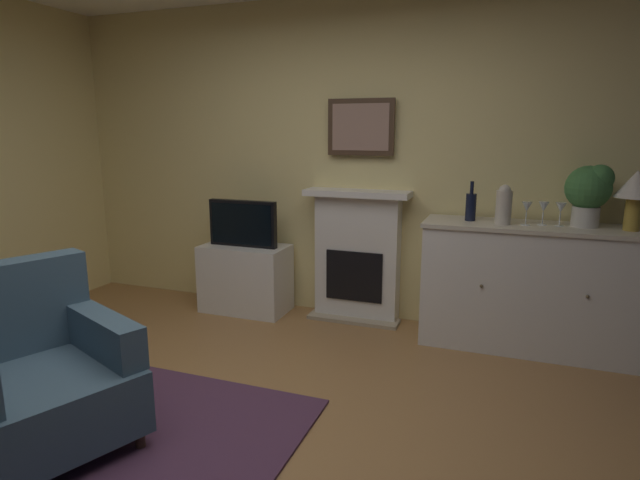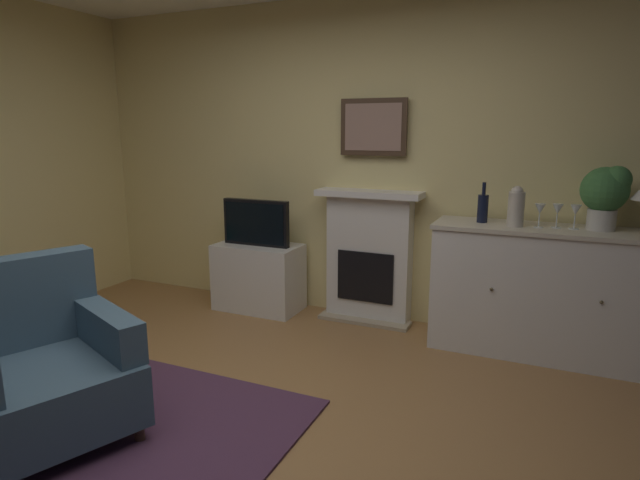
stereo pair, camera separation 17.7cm
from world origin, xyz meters
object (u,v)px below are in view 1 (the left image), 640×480
Objects in this scene: table_lamp at (636,189)px; framed_picture at (361,127)px; wine_glass_left at (527,208)px; tv_cabinet at (246,278)px; tv_set at (243,224)px; wine_glass_center at (544,208)px; wine_glass_right at (561,209)px; armchair at (35,375)px; vase_decorative at (504,205)px; fireplace_unit at (357,255)px; sideboard_cabinet at (531,288)px; wine_bottle at (471,206)px; potted_plant_small at (590,190)px.

framed_picture is at bearing 173.46° from table_lamp.
wine_glass_left is 2.38m from tv_cabinet.
wine_glass_center is at bearing 0.48° from tv_set.
wine_glass_center is at bearing -179.84° from wine_glass_right.
tv_cabinet is (-2.26, 0.04, -0.75)m from wine_glass_left.
wine_glass_right reaches higher than tv_cabinet.
wine_glass_center is (1.40, -0.21, -0.55)m from framed_picture.
wine_glass_center is 0.16× the size of armchair.
vase_decorative is 0.38× the size of tv_cabinet.
tv_cabinet is (-0.97, -0.16, -0.25)m from fireplace_unit.
vase_decorative reaches higher than sideboard_cabinet.
wine_glass_right is (0.11, 0.00, 0.00)m from wine_glass_center.
framed_picture is at bearing 170.72° from sideboard_cabinet.
wine_glass_right is at bearing 178.44° from table_lamp.
wine_glass_left is at bearing -11.07° from framed_picture.
framed_picture is at bearing 167.76° from wine_bottle.
tv_cabinet is at bearing 179.71° from table_lamp.
wine_glass_center is at bearing 18.85° from sideboard_cabinet.
fireplace_unit is 6.67× the size of wine_glass_right.
sideboard_cabinet is 1.50× the size of armchair.
wine_glass_left is 0.38× the size of potted_plant_small.
wine_bottle is 0.47× the size of tv_set.
vase_decorative is 3.06m from armchair.
tv_cabinet is at bearing 90.00° from tv_set.
tv_cabinet is at bearing 179.93° from wine_glass_right.
table_lamp reaches higher than wine_glass_right.
tv_set is (-0.97, -0.23, -0.81)m from framed_picture.
fireplace_unit is 1.04m from wine_bottle.
tv_set is 0.60× the size of armchair.
armchair is (-0.99, -2.38, -1.22)m from framed_picture.
framed_picture is at bearing 173.97° from potted_plant_small.
table_lamp is 2.42× the size of wine_glass_left.
tv_set is 2.18m from armchair.
table_lamp is 0.27m from potted_plant_small.
wine_bottle is 0.60m from wine_glass_right.
wine_glass_left is (1.29, -0.25, -0.55)m from framed_picture.
wine_glass_left is 0.42m from potted_plant_small.
wine_glass_right reaches higher than tv_set.
vase_decorative is at bearing -166.80° from wine_glass_center.
fireplace_unit is at bearing -90.00° from framed_picture.
fireplace_unit reaches higher than wine_glass_right.
fireplace_unit is 1.27m from vase_decorative.
sideboard_cabinet is 2.34m from tv_cabinet.
sideboard_cabinet is 0.64m from vase_decorative.
tv_set is at bearing 89.69° from armchair.
potted_plant_small is (1.68, -0.18, -0.42)m from framed_picture.
vase_decorative is at bearing -1.14° from tv_set.
vase_decorative is 0.65× the size of potted_plant_small.
wine_glass_right is at bearing 10.52° from wine_glass_left.
sideboard_cabinet is at bearing -7.42° from fireplace_unit.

